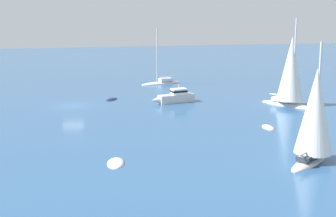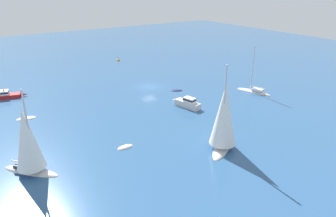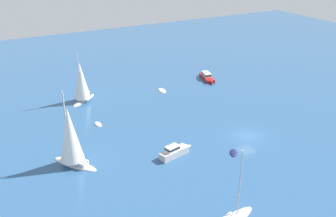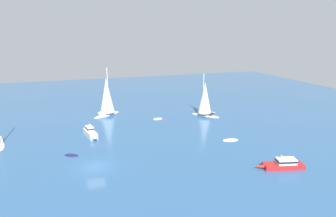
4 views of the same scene
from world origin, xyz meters
name	(u,v)px [view 4 (image 4 of 4)]	position (x,y,z in m)	size (l,w,h in m)	color
ground_plane	(95,167)	(0.00, 0.00, 0.00)	(160.00, 160.00, 0.00)	#2D5684
sailboat	(205,100)	(25.22, 18.36, 3.57)	(5.39, 5.93, 9.72)	silver
skiff	(72,156)	(-3.04, 4.96, 0.00)	(2.50, 2.16, 0.36)	#191E4C
cabin_cruiser	(91,133)	(0.32, 12.48, 0.69)	(2.38, 5.68, 2.29)	silver
launch	(283,164)	(24.21, -8.41, 0.57)	(6.81, 2.96, 1.79)	#B21E1E
rib	(158,119)	(14.62, 19.04, 0.00)	(2.09, 1.05, 0.49)	silver
yacht	(107,98)	(4.84, 25.71, 3.93)	(6.78, 5.46, 10.90)	silver
rib_1	(230,140)	(22.87, 3.05, 0.00)	(2.92, 1.70, 0.48)	silver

